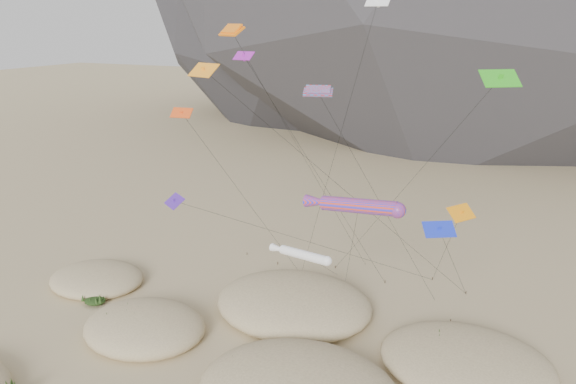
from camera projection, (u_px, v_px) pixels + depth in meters
name	position (u px, v px, depth m)	size (l,w,h in m)	color
dunes	(252.00, 377.00, 41.08)	(49.39, 35.93, 4.08)	#CCB789
dune_grass	(245.00, 368.00, 41.96)	(43.19, 29.38, 1.49)	black
kite_stakes	(357.00, 277.00, 58.28)	(24.27, 8.01, 0.30)	#3F2D1E
rainbow_tube_kite	(355.00, 206.00, 43.32)	(8.62, 11.97, 13.00)	#F53F19
white_tube_kite	(301.00, 255.00, 41.87)	(5.67, 16.92, 9.59)	white
orange_parafoil	(234.00, 35.00, 43.15)	(8.23, 17.26, 25.50)	orange
multi_parafoil	(320.00, 95.00, 42.45)	(9.69, 10.86, 21.07)	red
delta_kites	(335.00, 129.00, 42.54)	(26.22, 19.98, 27.55)	#182DD3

